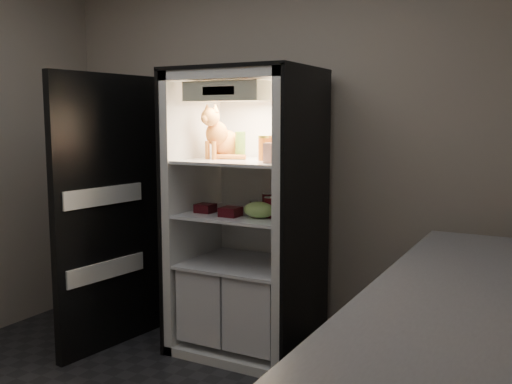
{
  "coord_description": "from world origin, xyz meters",
  "views": [
    {
      "loc": [
        1.81,
        -1.89,
        1.56
      ],
      "look_at": [
        0.09,
        1.32,
        1.09
      ],
      "focal_mm": 40.0,
      "sensor_mm": 36.0,
      "label": 1
    }
  ],
  "objects_px": {
    "soda_can_b": "(283,205)",
    "condiment_jar": "(254,206)",
    "tabby_cat": "(221,138)",
    "soda_can_a": "(267,203)",
    "grape_bag": "(259,210)",
    "refrigerator": "(248,234)",
    "berry_box_left": "(205,208)",
    "pepper_jar": "(292,146)",
    "berry_box_right": "(230,212)",
    "salsa_jar": "(265,148)",
    "soda_can_c": "(270,207)",
    "cream_carton": "(271,153)",
    "parmesan_shaker": "(240,145)",
    "mayo_tub": "(268,149)"
  },
  "relations": [
    {
      "from": "soda_can_a",
      "to": "soda_can_c",
      "type": "distance_m",
      "value": 0.18
    },
    {
      "from": "salsa_jar",
      "to": "pepper_jar",
      "type": "relative_size",
      "value": 0.84
    },
    {
      "from": "refrigerator",
      "to": "berry_box_right",
      "type": "relative_size",
      "value": 15.95
    },
    {
      "from": "condiment_jar",
      "to": "pepper_jar",
      "type": "bearing_deg",
      "value": 4.17
    },
    {
      "from": "berry_box_left",
      "to": "mayo_tub",
      "type": "bearing_deg",
      "value": 33.15
    },
    {
      "from": "grape_bag",
      "to": "berry_box_left",
      "type": "relative_size",
      "value": 1.8
    },
    {
      "from": "soda_can_b",
      "to": "soda_can_c",
      "type": "bearing_deg",
      "value": -119.31
    },
    {
      "from": "grape_bag",
      "to": "salsa_jar",
      "type": "bearing_deg",
      "value": 101.69
    },
    {
      "from": "cream_carton",
      "to": "berry_box_right",
      "type": "relative_size",
      "value": 1.02
    },
    {
      "from": "pepper_jar",
      "to": "berry_box_right",
      "type": "relative_size",
      "value": 1.6
    },
    {
      "from": "salsa_jar",
      "to": "berry_box_right",
      "type": "height_order",
      "value": "salsa_jar"
    },
    {
      "from": "refrigerator",
      "to": "cream_carton",
      "type": "distance_m",
      "value": 0.66
    },
    {
      "from": "refrigerator",
      "to": "soda_can_c",
      "type": "xyz_separation_m",
      "value": [
        0.23,
        -0.13,
        0.21
      ]
    },
    {
      "from": "salsa_jar",
      "to": "soda_can_c",
      "type": "bearing_deg",
      "value": -48.31
    },
    {
      "from": "mayo_tub",
      "to": "berry_box_left",
      "type": "bearing_deg",
      "value": -146.85
    },
    {
      "from": "parmesan_shaker",
      "to": "soda_can_b",
      "type": "bearing_deg",
      "value": -6.82
    },
    {
      "from": "refrigerator",
      "to": "soda_can_b",
      "type": "relative_size",
      "value": 13.7
    },
    {
      "from": "condiment_jar",
      "to": "berry_box_left",
      "type": "height_order",
      "value": "condiment_jar"
    },
    {
      "from": "salsa_jar",
      "to": "cream_carton",
      "type": "distance_m",
      "value": 0.22
    },
    {
      "from": "refrigerator",
      "to": "soda_can_c",
      "type": "bearing_deg",
      "value": -29.67
    },
    {
      "from": "mayo_tub",
      "to": "tabby_cat",
      "type": "bearing_deg",
      "value": -163.81
    },
    {
      "from": "soda_can_a",
      "to": "condiment_jar",
      "type": "relative_size",
      "value": 1.55
    },
    {
      "from": "berry_box_left",
      "to": "grape_bag",
      "type": "bearing_deg",
      "value": -2.62
    },
    {
      "from": "mayo_tub",
      "to": "soda_can_b",
      "type": "relative_size",
      "value": 0.93
    },
    {
      "from": "tabby_cat",
      "to": "grape_bag",
      "type": "distance_m",
      "value": 0.59
    },
    {
      "from": "berry_box_right",
      "to": "soda_can_c",
      "type": "bearing_deg",
      "value": 18.85
    },
    {
      "from": "tabby_cat",
      "to": "grape_bag",
      "type": "height_order",
      "value": "tabby_cat"
    },
    {
      "from": "tabby_cat",
      "to": "grape_bag",
      "type": "relative_size",
      "value": 1.8
    },
    {
      "from": "mayo_tub",
      "to": "grape_bag",
      "type": "distance_m",
      "value": 0.44
    },
    {
      "from": "parmesan_shaker",
      "to": "cream_carton",
      "type": "xyz_separation_m",
      "value": [
        0.33,
        -0.22,
        -0.03
      ]
    },
    {
      "from": "soda_can_c",
      "to": "berry_box_left",
      "type": "xyz_separation_m",
      "value": [
        -0.46,
        -0.03,
        -0.04
      ]
    },
    {
      "from": "berry_box_right",
      "to": "refrigerator",
      "type": "bearing_deg",
      "value": 86.78
    },
    {
      "from": "soda_can_b",
      "to": "condiment_jar",
      "type": "xyz_separation_m",
      "value": [
        -0.22,
        0.03,
        -0.03
      ]
    },
    {
      "from": "soda_can_b",
      "to": "condiment_jar",
      "type": "distance_m",
      "value": 0.23
    },
    {
      "from": "refrigerator",
      "to": "pepper_jar",
      "type": "xyz_separation_m",
      "value": [
        0.31,
        0.01,
        0.59
      ]
    },
    {
      "from": "grape_bag",
      "to": "soda_can_a",
      "type": "bearing_deg",
      "value": 102.23
    },
    {
      "from": "refrigerator",
      "to": "cream_carton",
      "type": "relative_size",
      "value": 15.58
    },
    {
      "from": "berry_box_right",
      "to": "soda_can_b",
      "type": "bearing_deg",
      "value": 30.71
    },
    {
      "from": "pepper_jar",
      "to": "berry_box_left",
      "type": "bearing_deg",
      "value": -163.45
    },
    {
      "from": "cream_carton",
      "to": "pepper_jar",
      "type": "bearing_deg",
      "value": 81.34
    },
    {
      "from": "pepper_jar",
      "to": "condiment_jar",
      "type": "relative_size",
      "value": 2.25
    },
    {
      "from": "tabby_cat",
      "to": "soda_can_a",
      "type": "xyz_separation_m",
      "value": [
        0.33,
        0.04,
        -0.42
      ]
    },
    {
      "from": "refrigerator",
      "to": "parmesan_shaker",
      "type": "relative_size",
      "value": 10.45
    },
    {
      "from": "refrigerator",
      "to": "berry_box_left",
      "type": "relative_size",
      "value": 16.52
    },
    {
      "from": "salsa_jar",
      "to": "cream_carton",
      "type": "relative_size",
      "value": 1.31
    },
    {
      "from": "cream_carton",
      "to": "grape_bag",
      "type": "height_order",
      "value": "cream_carton"
    },
    {
      "from": "grape_bag",
      "to": "berry_box_left",
      "type": "xyz_separation_m",
      "value": [
        -0.41,
        0.02,
        -0.02
      ]
    },
    {
      "from": "tabby_cat",
      "to": "condiment_jar",
      "type": "bearing_deg",
      "value": 12.21
    },
    {
      "from": "salsa_jar",
      "to": "condiment_jar",
      "type": "distance_m",
      "value": 0.4
    },
    {
      "from": "berry_box_left",
      "to": "parmesan_shaker",
      "type": "bearing_deg",
      "value": 41.45
    }
  ]
}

